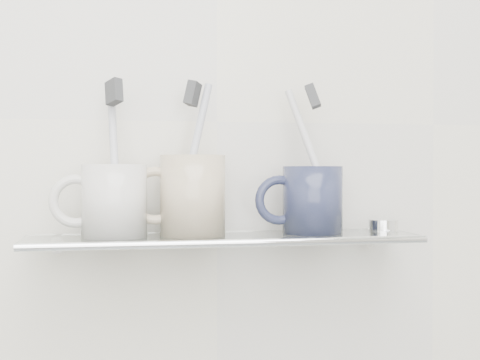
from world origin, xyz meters
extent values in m
plane|color=beige|center=(0.00, 1.10, 1.25)|extent=(2.50, 0.00, 2.50)
cube|color=silver|center=(0.00, 1.04, 1.10)|extent=(0.50, 0.12, 0.01)
cylinder|color=silver|center=(0.00, 0.98, 1.10)|extent=(0.50, 0.01, 0.01)
cylinder|color=silver|center=(-0.21, 1.09, 1.09)|extent=(0.02, 0.03, 0.02)
cylinder|color=silver|center=(0.21, 1.09, 1.09)|extent=(0.02, 0.03, 0.02)
cylinder|color=silver|center=(-0.14, 1.04, 1.15)|extent=(0.09, 0.09, 0.09)
torus|color=silver|center=(-0.19, 1.04, 1.15)|extent=(0.07, 0.01, 0.07)
cylinder|color=#B4B5C3|center=(-0.14, 1.04, 1.20)|extent=(0.02, 0.06, 0.19)
cube|color=#333436|center=(-0.14, 1.04, 1.28)|extent=(0.02, 0.03, 0.04)
cylinder|color=beige|center=(-0.04, 1.04, 1.15)|extent=(0.11, 0.11, 0.10)
torus|color=beige|center=(-0.09, 1.04, 1.15)|extent=(0.07, 0.01, 0.07)
cylinder|color=#A8AFC4|center=(-0.04, 1.04, 1.20)|extent=(0.06, 0.02, 0.19)
cube|color=#333436|center=(-0.04, 1.04, 1.28)|extent=(0.03, 0.03, 0.03)
cylinder|color=#1D223C|center=(0.12, 1.04, 1.14)|extent=(0.10, 0.10, 0.09)
torus|color=#1D223C|center=(0.07, 1.04, 1.14)|extent=(0.07, 0.01, 0.07)
cylinder|color=silver|center=(0.12, 1.04, 1.20)|extent=(0.07, 0.05, 0.18)
cube|color=#333436|center=(0.12, 1.04, 1.28)|extent=(0.03, 0.03, 0.03)
cylinder|color=silver|center=(0.22, 1.04, 1.11)|extent=(0.04, 0.04, 0.02)
camera|label=1|loc=(-0.14, 0.20, 1.18)|focal=50.00mm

